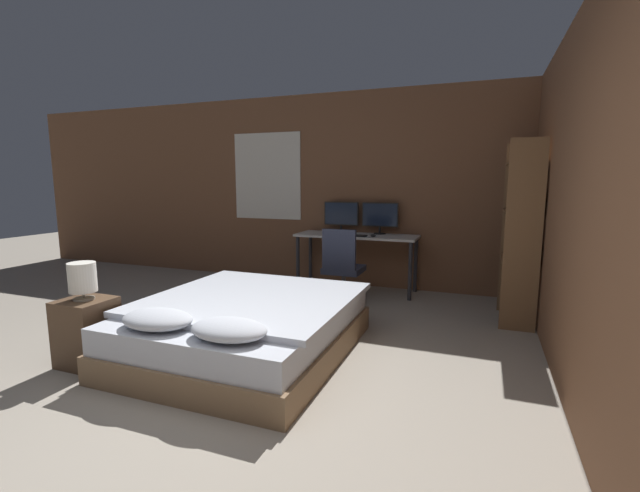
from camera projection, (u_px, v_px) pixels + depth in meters
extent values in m
plane|color=#9E9384|center=(176.00, 438.00, 2.50)|extent=(20.00, 20.00, 0.00)
cube|color=brown|center=(362.00, 191.00, 5.98)|extent=(12.00, 0.06, 2.70)
cube|color=silver|center=(267.00, 176.00, 6.43)|extent=(1.09, 0.01, 1.28)
cube|color=black|center=(267.00, 176.00, 6.43)|extent=(1.01, 0.01, 1.20)
cube|color=brown|center=(577.00, 201.00, 2.90)|extent=(0.06, 12.00, 2.70)
cube|color=#846647|center=(248.00, 340.00, 3.74)|extent=(1.67, 1.98, 0.22)
cube|color=silver|center=(247.00, 316.00, 3.70)|extent=(1.61, 1.92, 0.21)
cube|color=silver|center=(254.00, 298.00, 3.79)|extent=(1.71, 1.67, 0.05)
ellipsoid|color=silver|center=(157.00, 319.00, 3.10)|extent=(0.55, 0.38, 0.13)
ellipsoid|color=silver|center=(229.00, 329.00, 2.89)|extent=(0.55, 0.38, 0.13)
cube|color=brown|center=(87.00, 332.00, 3.47)|extent=(0.39, 0.37, 0.54)
cylinder|color=gray|center=(84.00, 299.00, 3.42)|extent=(0.16, 0.16, 0.01)
cylinder|color=gray|center=(84.00, 295.00, 3.42)|extent=(0.02, 0.02, 0.05)
cylinder|color=silver|center=(82.00, 277.00, 3.40)|extent=(0.21, 0.21, 0.24)
cube|color=beige|center=(357.00, 236.00, 5.74)|extent=(1.63, 0.56, 0.03)
cylinder|color=#2D2D33|center=(298.00, 263.00, 5.86)|extent=(0.05, 0.05, 0.74)
cylinder|color=#2D2D33|center=(410.00, 271.00, 5.32)|extent=(0.05, 0.05, 0.74)
cylinder|color=#2D2D33|center=(310.00, 258.00, 6.28)|extent=(0.05, 0.05, 0.74)
cylinder|color=#2D2D33|center=(416.00, 265.00, 5.74)|extent=(0.05, 0.05, 0.74)
cylinder|color=black|center=(341.00, 232.00, 6.00)|extent=(0.16, 0.16, 0.01)
cylinder|color=black|center=(341.00, 228.00, 5.99)|extent=(0.03, 0.03, 0.09)
cube|color=black|center=(341.00, 214.00, 5.96)|extent=(0.49, 0.03, 0.32)
cube|color=#192338|center=(341.00, 214.00, 5.94)|extent=(0.46, 0.00, 0.29)
cylinder|color=black|center=(380.00, 234.00, 5.80)|extent=(0.16, 0.16, 0.01)
cylinder|color=black|center=(380.00, 230.00, 5.79)|extent=(0.03, 0.03, 0.09)
cube|color=black|center=(380.00, 215.00, 5.76)|extent=(0.49, 0.03, 0.32)
cube|color=#192338|center=(380.00, 215.00, 5.75)|extent=(0.46, 0.00, 0.29)
cube|color=black|center=(353.00, 235.00, 5.57)|extent=(0.36, 0.13, 0.02)
ellipsoid|color=black|center=(373.00, 236.00, 5.48)|extent=(0.07, 0.05, 0.04)
cylinder|color=black|center=(344.00, 302.00, 5.23)|extent=(0.52, 0.52, 0.04)
cylinder|color=gray|center=(344.00, 286.00, 5.20)|extent=(0.05, 0.05, 0.35)
cube|color=#33384C|center=(344.00, 269.00, 5.17)|extent=(0.44, 0.44, 0.07)
cube|color=#33384C|center=(339.00, 250.00, 4.95)|extent=(0.40, 0.05, 0.47)
cube|color=brown|center=(523.00, 237.00, 4.14)|extent=(0.34, 0.02, 1.89)
cube|color=brown|center=(518.00, 230.00, 4.77)|extent=(0.34, 0.02, 1.89)
cube|color=brown|center=(518.00, 260.00, 4.49)|extent=(0.34, 0.66, 0.02)
cube|color=brown|center=(522.00, 212.00, 4.42)|extent=(0.34, 0.66, 0.02)
cube|color=brown|center=(525.00, 163.00, 4.34)|extent=(0.34, 0.66, 0.02)
cube|color=#2D4784|center=(522.00, 251.00, 4.19)|extent=(0.28, 0.03, 0.26)
cube|color=#2D4784|center=(521.00, 253.00, 4.23)|extent=(0.28, 0.04, 0.20)
cube|color=#B2332D|center=(521.00, 253.00, 4.28)|extent=(0.28, 0.04, 0.20)
cube|color=#2D4784|center=(520.00, 253.00, 4.33)|extent=(0.28, 0.04, 0.17)
cube|color=#B2332D|center=(520.00, 251.00, 4.37)|extent=(0.28, 0.04, 0.20)
cube|color=#2D4784|center=(520.00, 248.00, 4.41)|extent=(0.28, 0.03, 0.26)
cube|color=orange|center=(519.00, 249.00, 4.44)|extent=(0.28, 0.03, 0.23)
cube|color=orange|center=(519.00, 248.00, 4.48)|extent=(0.28, 0.03, 0.23)
cube|color=#BCB29E|center=(525.00, 201.00, 4.12)|extent=(0.28, 0.03, 0.22)
cube|color=gold|center=(525.00, 200.00, 4.15)|extent=(0.28, 0.02, 0.24)
cube|color=#28282D|center=(525.00, 201.00, 4.19)|extent=(0.28, 0.03, 0.21)
cube|color=orange|center=(524.00, 201.00, 4.22)|extent=(0.28, 0.03, 0.22)
cube|color=#2D4784|center=(524.00, 200.00, 4.25)|extent=(0.28, 0.02, 0.23)
cube|color=#2D4784|center=(524.00, 199.00, 4.29)|extent=(0.28, 0.04, 0.24)
cube|color=#2D4784|center=(523.00, 199.00, 4.33)|extent=(0.28, 0.03, 0.24)
cube|color=#7A387F|center=(523.00, 198.00, 4.37)|extent=(0.28, 0.03, 0.26)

